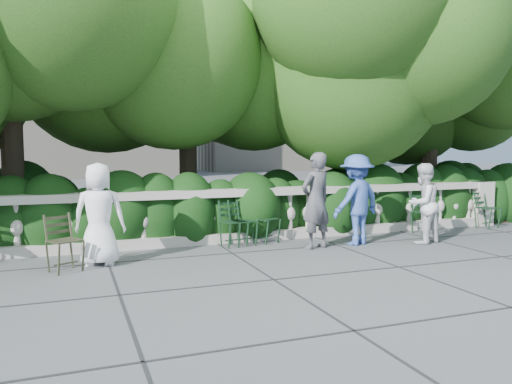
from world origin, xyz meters
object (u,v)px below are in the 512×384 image
object	(u,v)px
chair_weathered	(71,273)
person_businessman	(99,214)
chair_c	(238,248)
chair_f	(493,229)
person_woman_grey	(316,201)
chair_b	(247,247)
chair_e	(429,235)
chair_d	(272,244)
person_casual_man	(423,203)
person_older_blue	(357,200)

from	to	relation	value
chair_weathered	person_businessman	size ratio (longest dim) A/B	0.54
chair_c	chair_f	size ratio (longest dim) A/B	1.00
chair_weathered	person_woman_grey	world-z (taller)	person_woman_grey
chair_weathered	chair_b	bearing A→B (deg)	-9.97
chair_b	person_businessman	size ratio (longest dim) A/B	0.54
chair_b	person_businessman	bearing A→B (deg)	-179.37
chair_e	chair_weathered	xyz separation A→B (m)	(-6.86, -0.80, 0.00)
chair_b	chair_f	bearing A→B (deg)	-11.72
person_woman_grey	person_businessman	bearing A→B (deg)	-15.98
person_businessman	chair_b	bearing A→B (deg)	-154.76
chair_f	person_woman_grey	distance (m)	4.69
chair_f	person_woman_grey	world-z (taller)	person_woman_grey
chair_b	chair_d	distance (m)	0.53
chair_c	person_businessman	size ratio (longest dim) A/B	0.54
chair_c	person_casual_man	bearing A→B (deg)	-24.09
chair_b	person_businessman	distance (m)	2.71
person_woman_grey	person_casual_man	distance (m)	2.08
chair_d	chair_weathered	bearing A→B (deg)	166.61
person_casual_man	person_older_blue	xyz separation A→B (m)	(-1.21, 0.32, 0.08)
chair_c	chair_d	distance (m)	0.72
chair_c	person_older_blue	size ratio (longest dim) A/B	0.51
chair_f	chair_d	bearing A→B (deg)	165.51
chair_weathered	person_woman_grey	bearing A→B (deg)	-21.78
chair_c	chair_d	xyz separation A→B (m)	(0.70, 0.13, 0.00)
chair_b	chair_f	xyz separation A→B (m)	(5.68, -0.04, 0.00)
chair_d	chair_weathered	xyz separation A→B (m)	(-3.48, -1.01, 0.00)
chair_f	person_woman_grey	size ratio (longest dim) A/B	0.50
person_businessman	person_casual_man	distance (m)	5.69
chair_d	chair_f	distance (m)	5.16
chair_d	person_casual_man	distance (m)	2.88
chair_f	person_older_blue	size ratio (longest dim) A/B	0.51
chair_e	chair_f	xyz separation A→B (m)	(1.77, 0.08, 0.00)
chair_d	person_casual_man	size ratio (longest dim) A/B	0.57
chair_c	person_older_blue	bearing A→B (deg)	-23.11
person_businessman	chair_d	bearing A→B (deg)	-154.94
chair_d	person_older_blue	distance (m)	1.74
chair_b	person_older_blue	world-z (taller)	person_older_blue
chair_b	person_older_blue	bearing A→B (deg)	-25.41
chair_b	chair_weathered	distance (m)	3.10
chair_e	person_casual_man	distance (m)	1.26
person_casual_man	chair_b	bearing A→B (deg)	-30.14
chair_weathered	person_businessman	bearing A→B (deg)	14.46
chair_d	chair_b	bearing A→B (deg)	161.32
chair_b	chair_weathered	size ratio (longest dim) A/B	1.00
chair_weathered	person_casual_man	distance (m)	6.15
chair_c	person_older_blue	distance (m)	2.32
chair_weathered	person_older_blue	xyz separation A→B (m)	(4.90, 0.43, 0.82)
person_woman_grey	person_casual_man	xyz separation A→B (m)	(2.06, -0.27, -0.10)
chair_d	chair_c	bearing A→B (deg)	160.61
person_businessman	person_casual_man	world-z (taller)	person_businessman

